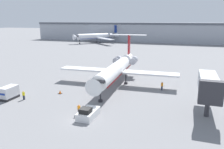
% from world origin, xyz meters
% --- Properties ---
extents(ground_plane, '(600.00, 600.00, 0.00)m').
position_xyz_m(ground_plane, '(0.00, 0.00, 0.00)').
color(ground_plane, slate).
extents(terminal_building, '(180.00, 16.80, 12.35)m').
position_xyz_m(terminal_building, '(0.00, 120.00, 6.20)').
color(terminal_building, '#9EA3AD').
rests_on(terminal_building, ground).
extents(airplane_main, '(27.02, 28.74, 10.33)m').
position_xyz_m(airplane_main, '(-0.71, 18.89, 3.66)').
color(airplane_main, white).
rests_on(airplane_main, ground).
extents(pushback_tug, '(2.22, 4.22, 1.79)m').
position_xyz_m(pushback_tug, '(0.46, 0.84, 0.66)').
color(pushback_tug, silver).
rests_on(pushback_tug, ground).
extents(luggage_cart, '(1.87, 3.34, 2.36)m').
position_xyz_m(luggage_cart, '(-16.69, 3.38, 1.18)').
color(luggage_cart, '#232326').
rests_on(luggage_cart, ground).
extents(worker_near_tug, '(0.40, 0.24, 1.75)m').
position_xyz_m(worker_near_tug, '(-1.22, 1.16, 0.92)').
color(worker_near_tug, '#232838').
rests_on(worker_near_tug, ground).
extents(worker_by_wing, '(0.40, 0.26, 1.84)m').
position_xyz_m(worker_by_wing, '(9.46, 17.52, 0.97)').
color(worker_by_wing, '#232838').
rests_on(worker_by_wing, ground).
extents(worker_on_apron, '(0.40, 0.24, 1.69)m').
position_xyz_m(worker_on_apron, '(-13.84, 3.85, 0.88)').
color(worker_on_apron, '#232838').
rests_on(worker_on_apron, ground).
extents(traffic_cone_left, '(0.69, 0.69, 0.69)m').
position_xyz_m(traffic_cone_left, '(-9.41, 8.91, 0.33)').
color(traffic_cone_left, black).
rests_on(traffic_cone_left, ground).
extents(airplane_parked_far_left, '(29.77, 27.09, 10.99)m').
position_xyz_m(airplane_parked_far_left, '(-39.82, 101.34, 4.10)').
color(airplane_parked_far_left, silver).
rests_on(airplane_parked_far_left, ground).
extents(jet_bridge, '(3.20, 9.48, 6.19)m').
position_xyz_m(jet_bridge, '(17.28, 8.55, 4.44)').
color(jet_bridge, '#2D2D33').
rests_on(jet_bridge, ground).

